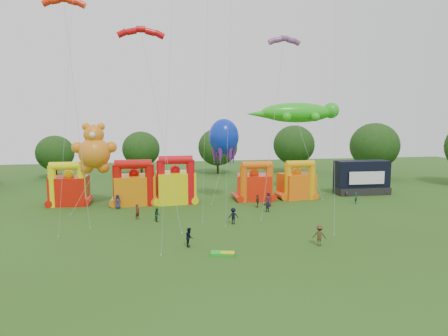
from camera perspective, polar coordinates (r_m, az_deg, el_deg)
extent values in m
plane|color=#2A4B15|center=(31.27, 1.04, -14.94)|extent=(160.00, 160.00, 0.00)
cylinder|color=#352314|center=(82.78, 20.57, -0.16)|extent=(0.44, 0.44, 3.72)
ellipsoid|color=#1A3A11|center=(82.36, 20.70, 2.98)|extent=(9.30, 9.30, 8.89)
cylinder|color=#352314|center=(86.79, 9.90, 0.45)|extent=(0.44, 0.44, 3.51)
ellipsoid|color=#1A3A11|center=(86.40, 9.96, 3.27)|extent=(8.77, 8.78, 8.39)
cylinder|color=#352314|center=(84.31, -0.90, 0.28)|extent=(0.44, 0.44, 3.30)
ellipsoid|color=#1A3A11|center=(83.92, -0.90, 3.02)|extent=(8.25, 8.25, 7.88)
cylinder|color=#352314|center=(85.25, -11.70, 0.14)|extent=(0.44, 0.44, 3.09)
ellipsoid|color=#1A3A11|center=(84.88, -11.77, 2.67)|extent=(7.73, 7.72, 7.38)
cylinder|color=#352314|center=(84.63, -22.87, -0.40)|extent=(0.44, 0.44, 2.88)
ellipsoid|color=#1A3A11|center=(84.27, -22.99, 1.97)|extent=(7.20, 7.20, 6.88)
cube|color=red|center=(58.37, -21.21, -3.04)|extent=(4.92, 4.04, 3.83)
cylinder|color=#F3EF0C|center=(57.31, -23.31, -2.49)|extent=(1.04, 1.04, 5.47)
cylinder|color=#F3EF0C|center=(56.58, -19.68, -2.44)|extent=(1.04, 1.04, 5.47)
cylinder|color=#F3EF0C|center=(56.55, -21.64, 0.27)|extent=(4.20, 1.09, 1.09)
sphere|color=#F3EF0C|center=(58.04, -21.31, -0.88)|extent=(1.40, 1.40, 1.40)
cube|color=orange|center=(56.35, -12.68, -3.01)|extent=(5.76, 4.77, 3.95)
cylinder|color=red|center=(54.80, -14.98, -2.47)|extent=(1.19, 1.19, 5.64)
cylinder|color=red|center=(54.59, -10.55, -2.38)|extent=(1.19, 1.19, 5.64)
cylinder|color=red|center=(54.26, -12.85, 0.51)|extent=(4.83, 1.25, 1.25)
sphere|color=red|center=(56.00, -12.74, -0.72)|extent=(1.40, 1.40, 1.40)
cube|color=yellow|center=(56.12, -6.96, -2.75)|extent=(5.51, 4.60, 4.29)
cylinder|color=red|center=(54.43, -8.99, -2.11)|extent=(1.12, 1.12, 6.13)
cylinder|color=red|center=(54.65, -4.80, -2.01)|extent=(1.12, 1.12, 6.13)
cylinder|color=red|center=(54.10, -6.94, 1.14)|extent=(4.55, 1.18, 1.18)
sphere|color=red|center=(55.75, -7.00, -0.27)|extent=(1.40, 1.40, 1.40)
cube|color=red|center=(57.89, 4.31, -2.74)|extent=(5.45, 4.69, 3.63)
cylinder|color=#F4610D|center=(55.98, 2.81, -2.26)|extent=(1.06, 1.06, 5.19)
cylinder|color=#F4610D|center=(56.93, 6.49, -2.14)|extent=(1.06, 1.06, 5.19)
cylinder|color=#F4610D|center=(56.06, 4.70, 0.41)|extent=(4.28, 1.11, 1.11)
sphere|color=#F4610D|center=(57.56, 4.33, -0.67)|extent=(1.40, 1.40, 1.40)
cube|color=orange|center=(59.84, 10.29, -2.51)|extent=(5.31, 4.60, 3.64)
cylinder|color=#F3A30C|center=(57.85, 9.09, -2.04)|extent=(1.02, 1.02, 5.20)
cylinder|color=#F3A30C|center=(59.14, 12.40, -1.92)|extent=(1.02, 1.02, 5.20)
cylinder|color=#F3A30C|center=(58.12, 10.82, 0.55)|extent=(4.13, 1.07, 1.07)
sphere|color=#F3A30C|center=(59.52, 10.33, -0.50)|extent=(1.40, 1.40, 1.40)
cube|color=black|center=(65.66, 19.06, -3.06)|extent=(8.28, 3.27, 1.10)
cube|color=black|center=(65.44, 19.07, -0.79)|extent=(8.27, 2.87, 4.10)
cube|color=white|center=(64.13, 19.74, -1.34)|extent=(5.66, 0.21, 1.93)
cylinder|color=black|center=(63.08, 16.99, -3.52)|extent=(0.30, 0.90, 0.90)
cylinder|color=black|center=(66.31, 22.05, -3.23)|extent=(0.30, 0.90, 0.90)
sphere|color=orange|center=(55.39, -18.01, 2.06)|extent=(4.12, 4.12, 4.12)
sphere|color=orange|center=(55.24, -18.11, 4.57)|extent=(2.62, 2.62, 2.62)
sphere|color=orange|center=(55.35, -19.11, 5.60)|extent=(1.03, 1.03, 1.03)
sphere|color=orange|center=(55.09, -17.18, 5.67)|extent=(1.03, 1.03, 1.03)
sphere|color=orange|center=(55.67, -20.23, 2.76)|extent=(1.50, 1.50, 1.50)
sphere|color=orange|center=(55.08, -15.82, 2.89)|extent=(1.50, 1.50, 1.50)
sphere|color=orange|center=(55.73, -18.98, 0.11)|extent=(1.69, 1.69, 1.69)
sphere|color=orange|center=(55.45, -16.88, 0.16)|extent=(1.69, 1.69, 1.69)
sphere|color=white|center=(53.99, -18.29, 4.51)|extent=(0.75, 0.75, 0.75)
ellipsoid|color=green|center=(63.46, 10.38, 7.80)|extent=(11.58, 3.62, 3.08)
sphere|color=green|center=(65.65, 15.06, 7.94)|extent=(2.49, 2.49, 2.49)
cone|color=green|center=(61.65, 5.20, 7.70)|extent=(4.52, 1.81, 1.81)
sphere|color=green|center=(65.95, 11.67, 7.15)|extent=(1.36, 1.36, 1.36)
sphere|color=green|center=(62.60, 12.90, 7.13)|extent=(1.36, 1.36, 1.36)
sphere|color=green|center=(64.42, 7.90, 7.23)|extent=(1.36, 1.36, 1.36)
sphere|color=green|center=(60.98, 8.95, 7.22)|extent=(1.36, 1.36, 1.36)
ellipsoid|color=#0C29B7|center=(57.27, -0.03, 4.48)|extent=(4.30, 4.30, 5.16)
cone|color=#591E8C|center=(57.69, 1.34, 2.14)|extent=(0.97, 0.97, 3.44)
cone|color=#591E8C|center=(58.74, 0.43, 2.23)|extent=(0.97, 0.97, 3.44)
cone|color=#591E8C|center=(58.50, -0.91, 2.21)|extent=(0.97, 0.97, 3.44)
cone|color=#591E8C|center=(57.20, -1.41, 2.10)|extent=(0.97, 0.97, 3.44)
cone|color=#591E8C|center=(56.12, -0.52, 2.00)|extent=(0.97, 0.97, 3.44)
cone|color=#591E8C|center=(56.37, 0.89, 2.02)|extent=(0.97, 0.97, 3.44)
cube|color=green|center=(35.27, -0.23, -12.12)|extent=(2.19, 1.46, 0.24)
cube|color=yellow|center=(35.01, 0.51, -12.02)|extent=(1.31, 0.88, 0.10)
imported|color=#2B2843|center=(53.93, -14.95, -4.65)|extent=(1.00, 0.73, 1.88)
imported|color=#4E1A16|center=(47.86, -12.26, -6.12)|extent=(0.74, 0.78, 1.80)
imported|color=#163927|center=(46.51, -9.54, -6.60)|extent=(0.83, 0.92, 1.56)
imported|color=black|center=(44.71, 1.31, -6.86)|extent=(1.26, 0.80, 1.85)
imported|color=#402A19|center=(53.17, 4.81, -4.71)|extent=(0.70, 1.07, 1.70)
imported|color=#2E2B47|center=(50.70, 6.22, -5.37)|extent=(1.13, 1.51, 1.58)
imported|color=#5C1F1A|center=(53.81, 6.42, -4.44)|extent=(1.14, 1.05, 1.95)
imported|color=#193F2C|center=(57.91, 18.34, -4.12)|extent=(0.60, 0.69, 1.59)
imported|color=black|center=(37.34, -4.97, -9.81)|extent=(0.74, 0.92, 1.76)
imported|color=#42351A|center=(38.47, 13.47, -9.32)|extent=(1.45, 1.22, 1.95)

